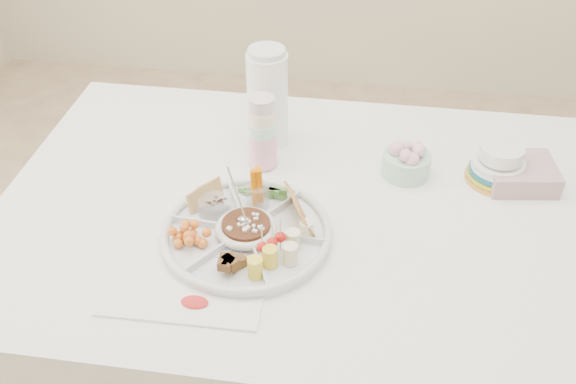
# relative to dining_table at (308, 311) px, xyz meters

# --- Properties ---
(dining_table) EXTENTS (1.52, 1.02, 0.76)m
(dining_table) POSITION_rel_dining_table_xyz_m (0.00, 0.00, 0.00)
(dining_table) COLOR white
(dining_table) RESTS_ON floor
(party_tray) EXTENTS (0.41, 0.41, 0.04)m
(party_tray) POSITION_rel_dining_table_xyz_m (-0.13, -0.13, 0.40)
(party_tray) COLOR silver
(party_tray) RESTS_ON dining_table
(bean_dip) EXTENTS (0.12, 0.12, 0.04)m
(bean_dip) POSITION_rel_dining_table_xyz_m (-0.13, -0.13, 0.41)
(bean_dip) COLOR brown
(bean_dip) RESTS_ON party_tray
(tortillas) EXTENTS (0.12, 0.12, 0.07)m
(tortillas) POSITION_rel_dining_table_xyz_m (-0.01, -0.08, 0.42)
(tortillas) COLOR olive
(tortillas) RESTS_ON party_tray
(carrot_cucumber) EXTENTS (0.12, 0.12, 0.10)m
(carrot_cucumber) POSITION_rel_dining_table_xyz_m (-0.12, -0.00, 0.44)
(carrot_cucumber) COLOR #DC6F00
(carrot_cucumber) RESTS_ON party_tray
(pita_raisins) EXTENTS (0.11, 0.11, 0.06)m
(pita_raisins) POSITION_rel_dining_table_xyz_m (-0.24, -0.06, 0.42)
(pita_raisins) COLOR #E6B267
(pita_raisins) RESTS_ON party_tray
(cherries) EXTENTS (0.10, 0.10, 0.04)m
(cherries) POSITION_rel_dining_table_xyz_m (-0.25, -0.19, 0.42)
(cherries) COLOR orange
(cherries) RESTS_ON party_tray
(granola_chunks) EXTENTS (0.10, 0.10, 0.04)m
(granola_chunks) POSITION_rel_dining_table_xyz_m (-0.14, -0.26, 0.42)
(granola_chunks) COLOR brown
(granola_chunks) RESTS_ON party_tray
(banana_tomato) EXTENTS (0.11, 0.11, 0.09)m
(banana_tomato) POSITION_rel_dining_table_xyz_m (-0.02, -0.21, 0.44)
(banana_tomato) COLOR #F0DA93
(banana_tomato) RESTS_ON party_tray
(cup_stack) EXTENTS (0.08, 0.08, 0.20)m
(cup_stack) POSITION_rel_dining_table_xyz_m (-0.14, 0.15, 0.48)
(cup_stack) COLOR silver
(cup_stack) RESTS_ON dining_table
(thermos) EXTENTS (0.13, 0.13, 0.28)m
(thermos) POSITION_rel_dining_table_xyz_m (-0.15, 0.27, 0.52)
(thermos) COLOR white
(thermos) RESTS_ON dining_table
(flower_bowl) EXTENTS (0.15, 0.15, 0.09)m
(flower_bowl) POSITION_rel_dining_table_xyz_m (0.22, 0.17, 0.42)
(flower_bowl) COLOR silver
(flower_bowl) RESTS_ON dining_table
(napkin_stack) EXTENTS (0.18, 0.16, 0.06)m
(napkin_stack) POSITION_rel_dining_table_xyz_m (0.51, 0.17, 0.41)
(napkin_stack) COLOR #B08C93
(napkin_stack) RESTS_ON dining_table
(plate_stack) EXTENTS (0.18, 0.18, 0.10)m
(plate_stack) POSITION_rel_dining_table_xyz_m (0.45, 0.18, 0.43)
(plate_stack) COLOR #E7CB5B
(plate_stack) RESTS_ON dining_table
(placemat) EXTENTS (0.33, 0.12, 0.01)m
(placemat) POSITION_rel_dining_table_xyz_m (-0.23, -0.34, 0.38)
(placemat) COLOR white
(placemat) RESTS_ON dining_table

